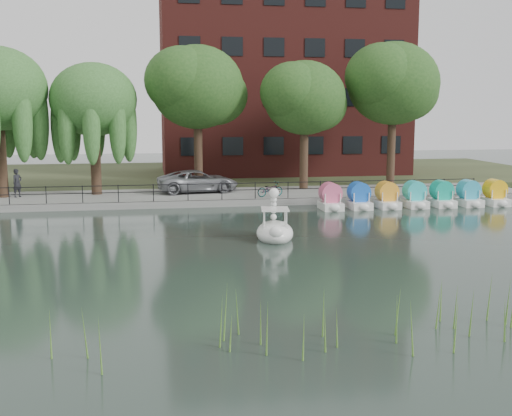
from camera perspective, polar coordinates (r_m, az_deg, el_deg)
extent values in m
plane|color=#2F3F37|center=(25.16, 0.38, -4.34)|extent=(120.00, 120.00, 0.00)
cube|color=gray|center=(40.73, -3.48, 1.01)|extent=(40.00, 6.00, 0.40)
cube|color=gray|center=(37.83, -3.01, 0.41)|extent=(40.00, 0.25, 0.40)
cube|color=#47512D|center=(54.58, -5.03, 2.96)|extent=(60.00, 22.00, 0.36)
cylinder|color=black|center=(37.87, -3.06, 2.18)|extent=(32.00, 0.04, 0.04)
cylinder|color=black|center=(37.92, -3.05, 1.58)|extent=(32.00, 0.04, 0.04)
cylinder|color=black|center=(37.93, -3.05, 1.50)|extent=(0.05, 0.05, 1.00)
cube|color=#4C1E16|center=(55.40, 2.25, 12.58)|extent=(20.00, 10.00, 18.00)
cylinder|color=#473323|center=(41.70, -21.69, 3.77)|extent=(0.60, 0.60, 4.20)
cylinder|color=#473323|center=(41.41, -14.06, 3.82)|extent=(0.60, 0.60, 3.80)
ellipsoid|color=#4B893F|center=(41.27, -14.27, 9.34)|extent=(5.32, 5.32, 4.52)
cylinder|color=#473323|center=(42.37, -5.15, 4.63)|extent=(0.60, 0.60, 4.50)
ellipsoid|color=#3C6426|center=(42.28, -5.23, 10.65)|extent=(6.00, 6.00, 5.10)
cylinder|color=#473323|center=(42.99, 4.28, 4.40)|extent=(0.60, 0.60, 4.05)
ellipsoid|color=#3C6426|center=(42.87, 4.34, 9.74)|extent=(5.40, 5.40, 4.59)
cylinder|color=#473323|center=(45.88, 11.92, 4.94)|extent=(0.60, 0.60, 4.72)
ellipsoid|color=#3C6426|center=(45.82, 12.11, 10.77)|extent=(6.30, 6.30, 5.36)
imported|color=gray|center=(41.36, -5.19, 2.54)|extent=(3.51, 6.23, 1.64)
imported|color=gray|center=(39.25, 1.25, 1.76)|extent=(1.09, 1.82, 1.00)
imported|color=black|center=(41.48, -20.47, 2.27)|extent=(0.84, 0.85, 1.98)
ellipsoid|color=white|center=(28.38, 1.68, -2.23)|extent=(1.98, 2.79, 0.57)
cube|color=white|center=(28.23, 1.70, -1.70)|extent=(1.21, 1.29, 0.29)
cube|color=white|center=(28.15, 1.70, -0.09)|extent=(1.37, 1.45, 0.06)
ellipsoid|color=white|center=(27.26, 1.81, -2.18)|extent=(0.66, 0.55, 0.54)
sphere|color=white|center=(28.96, 1.61, 1.35)|extent=(0.46, 0.46, 0.46)
cone|color=black|center=(29.27, 1.58, 1.37)|extent=(0.22, 0.27, 0.19)
cylinder|color=yellow|center=(29.13, 1.59, 1.35)|extent=(0.26, 0.13, 0.25)
cube|color=white|center=(36.98, 6.66, 0.20)|extent=(1.15, 1.70, 0.44)
cylinder|color=#DB5983|center=(36.97, 6.63, 1.34)|extent=(0.90, 1.20, 0.90)
cube|color=white|center=(37.49, 9.15, 0.27)|extent=(1.15, 1.70, 0.44)
cylinder|color=blue|center=(37.48, 9.13, 1.39)|extent=(0.90, 1.20, 0.90)
cube|color=white|center=(38.06, 11.58, 0.33)|extent=(1.15, 1.70, 0.44)
cylinder|color=orange|center=(38.05, 11.56, 1.44)|extent=(0.90, 1.20, 0.90)
cube|color=white|center=(38.70, 13.93, 0.38)|extent=(1.15, 1.70, 0.44)
cylinder|color=#2BC0C2|center=(38.69, 13.91, 1.48)|extent=(0.90, 1.20, 0.90)
cube|color=white|center=(39.40, 16.20, 0.44)|extent=(1.15, 1.70, 0.44)
cylinder|color=#10A88B|center=(39.40, 16.18, 1.51)|extent=(0.90, 1.20, 0.90)
cube|color=white|center=(40.17, 18.39, 0.49)|extent=(1.15, 1.70, 0.44)
cylinder|color=#30A5C7|center=(40.16, 18.37, 1.54)|extent=(0.90, 1.20, 0.90)
cube|color=white|center=(40.99, 20.49, 0.54)|extent=(1.15, 1.70, 0.44)
cylinder|color=yellow|center=(40.98, 20.47, 1.57)|extent=(0.90, 1.20, 0.90)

